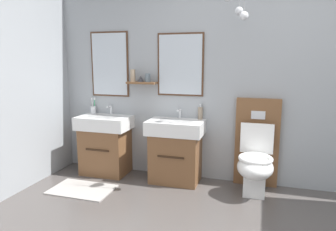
% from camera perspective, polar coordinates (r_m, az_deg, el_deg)
% --- Properties ---
extents(wall_back, '(5.17, 0.64, 2.51)m').
position_cam_1_polar(wall_back, '(3.62, 16.65, 7.22)').
color(wall_back, '#999EA3').
rests_on(wall_back, ground).
extents(bath_mat, '(0.68, 0.44, 0.01)m').
position_cam_1_polar(bath_mat, '(3.64, -15.56, -12.98)').
color(bath_mat, '#9E9993').
rests_on(bath_mat, ground).
extents(vanity_sink_left, '(0.64, 0.45, 0.73)m').
position_cam_1_polar(vanity_sink_left, '(3.99, -11.39, -5.02)').
color(vanity_sink_left, brown).
rests_on(vanity_sink_left, ground).
extents(tap_on_left_sink, '(0.03, 0.13, 0.11)m').
position_cam_1_polar(tap_on_left_sink, '(4.03, -10.54, 1.25)').
color(tap_on_left_sink, silver).
rests_on(tap_on_left_sink, vanity_sink_left).
extents(vanity_sink_right, '(0.64, 0.45, 0.73)m').
position_cam_1_polar(vanity_sink_right, '(3.65, 1.46, -6.25)').
color(vanity_sink_right, brown).
rests_on(vanity_sink_right, ground).
extents(tap_on_right_sink, '(0.03, 0.13, 0.11)m').
position_cam_1_polar(tap_on_right_sink, '(3.70, 2.14, 0.61)').
color(tap_on_right_sink, silver).
rests_on(tap_on_right_sink, vanity_sink_right).
extents(toilet, '(0.48, 0.62, 1.00)m').
position_cam_1_polar(toilet, '(3.51, 15.86, -7.44)').
color(toilet, brown).
rests_on(toilet, ground).
extents(toothbrush_cup, '(0.07, 0.07, 0.21)m').
position_cam_1_polar(toothbrush_cup, '(4.14, -13.58, 1.15)').
color(toothbrush_cup, silver).
rests_on(toothbrush_cup, vanity_sink_left).
extents(soap_dispenser, '(0.06, 0.06, 0.18)m').
position_cam_1_polar(soap_dispenser, '(3.64, 5.97, 0.49)').
color(soap_dispenser, gray).
rests_on(soap_dispenser, vanity_sink_right).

